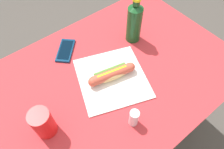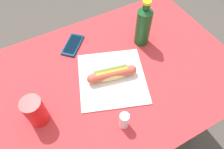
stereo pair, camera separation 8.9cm
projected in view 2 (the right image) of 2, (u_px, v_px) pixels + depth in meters
name	position (u px, v px, depth m)	size (l,w,h in m)	color
ground_plane	(115.00, 131.00, 1.54)	(6.00, 6.00, 0.00)	#47423D
dining_table	(117.00, 89.00, 1.06)	(1.09, 0.78, 0.74)	brown
paper_wrapper	(112.00, 78.00, 0.92)	(0.29, 0.30, 0.01)	silver
hot_dog	(112.00, 74.00, 0.89)	(0.21, 0.09, 0.05)	#E5BC75
cell_phone	(73.00, 45.00, 1.03)	(0.15, 0.15, 0.01)	#0A2D4C
soda_bottle	(143.00, 25.00, 0.96)	(0.07, 0.07, 0.24)	#14471E
drinking_cup	(35.00, 111.00, 0.76)	(0.08, 0.08, 0.13)	red
salt_shaker	(124.00, 121.00, 0.76)	(0.04, 0.04, 0.08)	silver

